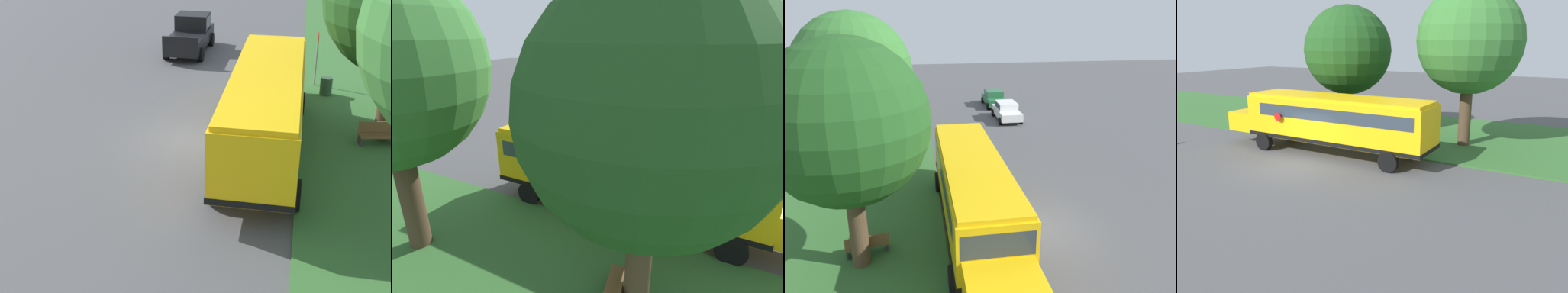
# 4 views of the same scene
# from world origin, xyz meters

# --- Properties ---
(ground_plane) EXTENTS (120.00, 120.00, 0.00)m
(ground_plane) POSITION_xyz_m (0.00, 0.00, 0.00)
(ground_plane) COLOR #4C4C4F
(school_bus) EXTENTS (2.85, 12.42, 3.16)m
(school_bus) POSITION_xyz_m (-2.75, 0.44, 1.92)
(school_bus) COLOR yellow
(school_bus) RESTS_ON ground
(pickup_truck) EXTENTS (2.28, 5.40, 2.10)m
(pickup_truck) POSITION_xyz_m (2.70, -12.64, 1.07)
(pickup_truck) COLOR black
(pickup_truck) RESTS_ON ground
(stop_sign) EXTENTS (0.08, 0.68, 2.74)m
(stop_sign) POSITION_xyz_m (-4.60, -7.38, 1.74)
(stop_sign) COLOR gray
(stop_sign) RESTS_ON ground
(park_bench) EXTENTS (1.67, 0.79, 0.92)m
(park_bench) POSITION_xyz_m (-7.01, -0.85, 0.47)
(park_bench) COLOR brown
(park_bench) RESTS_ON ground
(trash_bin) EXTENTS (0.56, 0.56, 0.90)m
(trash_bin) POSITION_xyz_m (-5.11, -6.08, 0.45)
(trash_bin) COLOR #2D4C33
(trash_bin) RESTS_ON ground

